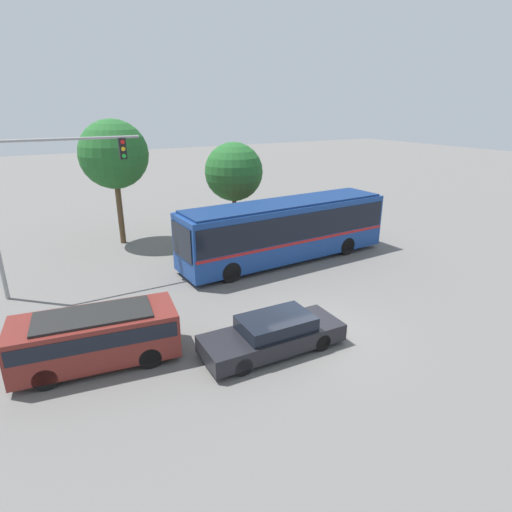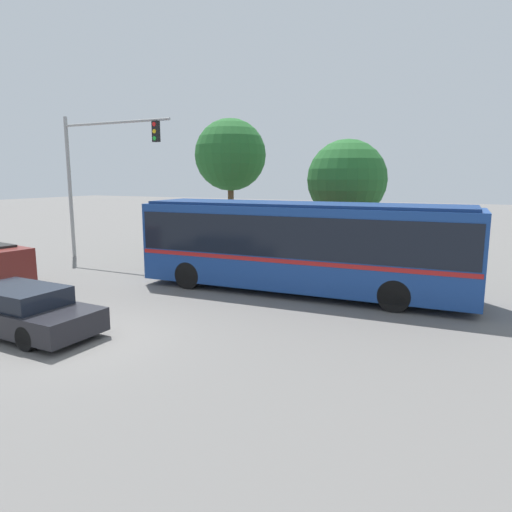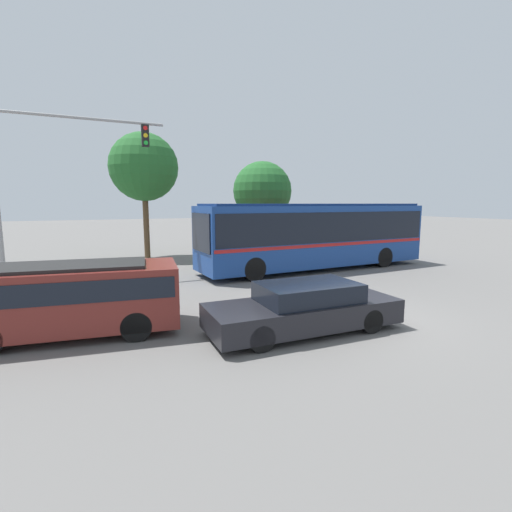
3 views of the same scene
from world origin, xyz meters
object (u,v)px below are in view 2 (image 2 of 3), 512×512
sedan_foreground (17,310)px  street_tree_left (230,155)px  city_bus (301,242)px  traffic_light_pole (93,165)px  street_tree_centre (347,180)px

sedan_foreground → street_tree_left: (-1.62, 14.55, 4.64)m
city_bus → traffic_light_pole: traffic_light_pole is taller
city_bus → street_tree_centre: bearing=-92.1°
city_bus → traffic_light_pole: size_ratio=1.68×
street_tree_left → street_tree_centre: street_tree_left is taller
sedan_foreground → traffic_light_pole: 11.69m
traffic_light_pole → street_tree_centre: traffic_light_pole is taller
traffic_light_pole → street_tree_centre: (11.40, 4.08, -0.70)m
street_tree_centre → traffic_light_pole: bearing=-160.3°
sedan_foreground → traffic_light_pole: traffic_light_pole is taller
city_bus → street_tree_left: size_ratio=1.63×
street_tree_centre → city_bus: bearing=-89.9°
traffic_light_pole → city_bus: bearing=-9.1°
city_bus → street_tree_left: street_tree_left is taller
street_tree_left → street_tree_centre: (6.85, -1.41, -1.29)m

